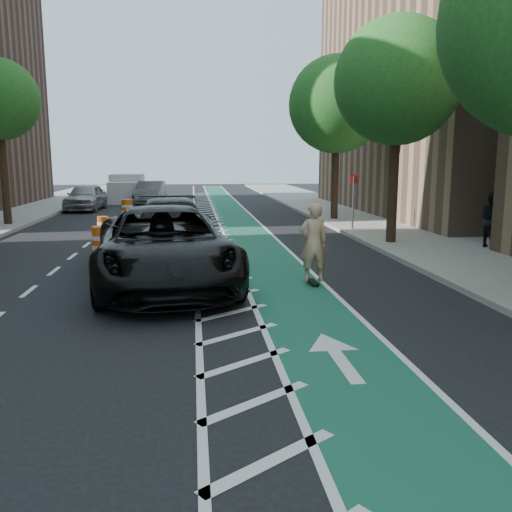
{
  "coord_description": "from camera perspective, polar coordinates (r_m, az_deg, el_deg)",
  "views": [
    {
      "loc": [
        0.75,
        -10.72,
        3.1
      ],
      "look_at": [
        2.04,
        0.45,
        1.1
      ],
      "focal_mm": 38.0,
      "sensor_mm": 36.0,
      "label": 1
    }
  ],
  "objects": [
    {
      "name": "pedestrian",
      "position": [
        20.1,
        23.59,
        3.49
      ],
      "size": [
        0.84,
        1.01,
        1.87
      ],
      "primitive_type": "imported",
      "rotation": [
        0.0,
        0.0,
        1.72
      ],
      "color": "black",
      "rests_on": "sidewalk_right"
    },
    {
      "name": "curb_right",
      "position": [
        21.87,
        10.21,
        1.99
      ],
      "size": [
        0.12,
        90.0,
        0.16
      ],
      "primitive_type": "cube",
      "color": "gray",
      "rests_on": "ground"
    },
    {
      "name": "tree_r_d",
      "position": [
        27.79,
        8.66,
        15.5
      ],
      "size": [
        4.2,
        4.2,
        7.9
      ],
      "color": "#382619",
      "rests_on": "ground"
    },
    {
      "name": "box_truck",
      "position": [
        41.56,
        -13.46,
        6.84
      ],
      "size": [
        2.28,
        4.92,
        2.04
      ],
      "rotation": [
        0.0,
        0.0,
        -0.01
      ],
      "color": "silver",
      "rests_on": "ground"
    },
    {
      "name": "sidewalk_right",
      "position": [
        22.7,
        16.15,
        2.03
      ],
      "size": [
        5.0,
        90.0,
        0.15
      ],
      "primitive_type": "cube",
      "color": "gray",
      "rests_on": "ground"
    },
    {
      "name": "suv_far",
      "position": [
        18.37,
        -8.91,
        3.1
      ],
      "size": [
        3.04,
        6.41,
        1.81
      ],
      "primitive_type": "imported",
      "rotation": [
        0.0,
        0.0,
        0.08
      ],
      "color": "black",
      "rests_on": "ground"
    },
    {
      "name": "tree_l_d",
      "position": [
        28.22,
        -25.29,
        14.59
      ],
      "size": [
        4.2,
        4.2,
        7.9
      ],
      "color": "#382619",
      "rests_on": "ground"
    },
    {
      "name": "buffer_strip",
      "position": [
        20.97,
        -4.48,
        1.57
      ],
      "size": [
        1.4,
        90.0,
        0.01
      ],
      "primitive_type": "cube",
      "color": "silver",
      "rests_on": "ground"
    },
    {
      "name": "car_grey",
      "position": [
        38.57,
        -11.03,
        6.52
      ],
      "size": [
        2.09,
        5.09,
        1.64
      ],
      "primitive_type": "imported",
      "rotation": [
        0.0,
        0.0,
        -0.07
      ],
      "color": "#57575B",
      "rests_on": "ground"
    },
    {
      "name": "sign_post",
      "position": [
        23.8,
        10.2,
        5.72
      ],
      "size": [
        0.35,
        0.08,
        2.47
      ],
      "color": "#4C4C4C",
      "rests_on": "ground"
    },
    {
      "name": "skateboarder",
      "position": [
        13.52,
        6.07,
        1.42
      ],
      "size": [
        0.73,
        0.49,
        1.97
      ],
      "primitive_type": "imported",
      "rotation": [
        0.0,
        0.0,
        3.17
      ],
      "color": "tan",
      "rests_on": "skateboard"
    },
    {
      "name": "barrel_a",
      "position": [
        18.05,
        -15.94,
        1.34
      ],
      "size": [
        0.74,
        0.74,
        1.01
      ],
      "color": "#EE5B0C",
      "rests_on": "ground"
    },
    {
      "name": "car_silver",
      "position": [
        35.32,
        -17.48,
        5.95
      ],
      "size": [
        2.18,
        4.95,
        1.66
      ],
      "primitive_type": "imported",
      "rotation": [
        0.0,
        0.0,
        -0.05
      ],
      "color": "#99999E",
      "rests_on": "ground"
    },
    {
      "name": "ground",
      "position": [
        11.19,
        -10.25,
        -6.17
      ],
      "size": [
        120.0,
        120.0,
        0.0
      ],
      "primitive_type": "plane",
      "color": "black",
      "rests_on": "ground"
    },
    {
      "name": "suv_near",
      "position": [
        13.62,
        -9.68,
        0.98
      ],
      "size": [
        4.04,
        7.38,
        1.96
      ],
      "primitive_type": "imported",
      "rotation": [
        0.0,
        0.0,
        0.11
      ],
      "color": "black",
      "rests_on": "ground"
    },
    {
      "name": "bike_lane",
      "position": [
        21.07,
        -0.4,
        1.65
      ],
      "size": [
        2.0,
        90.0,
        0.01
      ],
      "primitive_type": "cube",
      "color": "#175037",
      "rests_on": "ground"
    },
    {
      "name": "barrel_b",
      "position": [
        23.3,
        -15.78,
        3.0
      ],
      "size": [
        0.59,
        0.59,
        0.8
      ],
      "color": "#DD530B",
      "rests_on": "ground"
    },
    {
      "name": "barrel_c",
      "position": [
        30.05,
        -13.4,
        4.82
      ],
      "size": [
        0.74,
        0.74,
        1.01
      ],
      "color": "#DF590B",
      "rests_on": "ground"
    },
    {
      "name": "tree_r_c",
      "position": [
        20.22,
        14.86,
        17.36
      ],
      "size": [
        4.2,
        4.2,
        7.9
      ],
      "color": "#382619",
      "rests_on": "ground"
    },
    {
      "name": "building_right_far",
      "position": [
        35.57,
        23.04,
        19.69
      ],
      "size": [
        14.0,
        22.0,
        19.0
      ],
      "primitive_type": "cube",
      "color": "#84664C",
      "rests_on": "ground"
    },
    {
      "name": "skateboard",
      "position": [
        13.71,
        5.99,
        -2.71
      ],
      "size": [
        0.22,
        0.7,
        0.09
      ],
      "rotation": [
        0.0,
        0.0,
        0.03
      ],
      "color": "black",
      "rests_on": "ground"
    }
  ]
}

